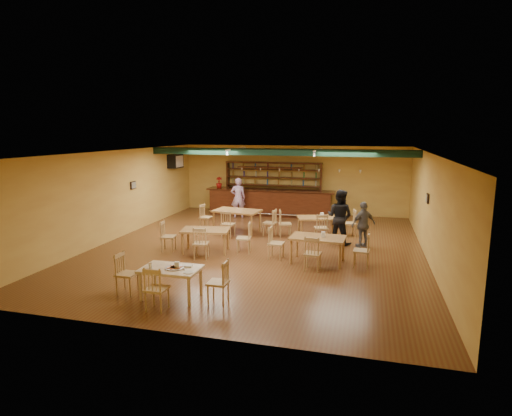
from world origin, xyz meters
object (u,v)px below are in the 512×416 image
(bar_counter, at_px, (270,202))
(patron_bar, at_px, (238,198))
(dining_table_b, at_px, (317,227))
(dining_table_d, at_px, (317,250))
(dining_table_a, at_px, (237,221))
(dining_table_c, at_px, (206,241))
(near_table, at_px, (171,283))
(patron_right_a, at_px, (340,217))

(bar_counter, bearing_deg, patron_bar, -145.38)
(dining_table_b, relative_size, dining_table_d, 0.92)
(dining_table_a, bearing_deg, bar_counter, 90.21)
(dining_table_c, height_order, near_table, dining_table_c)
(dining_table_b, height_order, dining_table_c, dining_table_c)
(bar_counter, xyz_separation_m, dining_table_d, (2.81, -6.26, -0.19))
(dining_table_d, distance_m, near_table, 4.39)
(dining_table_a, xyz_separation_m, near_table, (0.44, -6.24, -0.07))
(dining_table_a, height_order, patron_bar, patron_bar)
(near_table, bearing_deg, dining_table_a, 93.71)
(dining_table_a, distance_m, dining_table_c, 2.68)
(dining_table_d, bearing_deg, bar_counter, 117.78)
(bar_counter, distance_m, dining_table_a, 3.42)
(bar_counter, relative_size, patron_right_a, 3.12)
(dining_table_a, bearing_deg, patron_right_a, -2.31)
(dining_table_b, distance_m, dining_table_c, 4.16)
(patron_right_a, bearing_deg, near_table, 80.93)
(near_table, bearing_deg, patron_bar, 97.41)
(near_table, distance_m, patron_right_a, 6.50)
(dining_table_d, bearing_deg, dining_table_c, -179.71)
(bar_counter, xyz_separation_m, dining_table_b, (2.45, -3.24, -0.22))
(dining_table_c, height_order, patron_bar, patron_bar)
(near_table, relative_size, patron_bar, 0.76)
(dining_table_b, height_order, patron_bar, patron_bar)
(dining_table_c, bearing_deg, patron_right_a, 17.52)
(bar_counter, distance_m, near_table, 9.63)
(dining_table_b, xyz_separation_m, dining_table_d, (0.36, -3.02, 0.03))
(patron_bar, xyz_separation_m, patron_right_a, (4.45, -3.21, 0.04))
(patron_bar, bearing_deg, bar_counter, -164.84)
(dining_table_b, height_order, patron_right_a, patron_right_a)
(near_table, bearing_deg, dining_table_d, 49.86)
(dining_table_a, distance_m, dining_table_b, 2.90)
(dining_table_b, distance_m, near_table, 6.85)
(dining_table_b, relative_size, patron_right_a, 0.77)
(dining_table_b, relative_size, patron_bar, 0.81)
(dining_table_b, bearing_deg, bar_counter, 110.20)
(bar_counter, height_order, patron_right_a, patron_right_a)
(patron_right_a, bearing_deg, patron_bar, -14.71)
(dining_table_a, bearing_deg, dining_table_b, 10.66)
(dining_table_b, relative_size, near_table, 1.07)
(dining_table_b, bearing_deg, dining_table_c, -154.17)
(dining_table_a, height_order, dining_table_d, dining_table_a)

